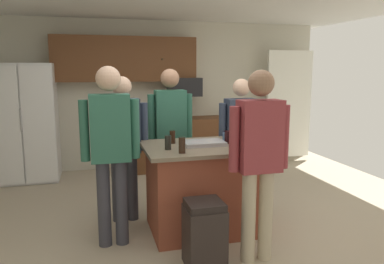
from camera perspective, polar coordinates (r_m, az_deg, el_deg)
The scene contains 20 objects.
floor at distance 4.41m, azimuth -0.97°, elevation -13.98°, with size 7.04×7.04×0.00m, color #B7A88E.
back_wall at distance 6.81m, azimuth -6.73°, elevation 5.63°, with size 6.40×0.10×2.60m, color beige.
french_door_window_panel at distance 7.29m, azimuth 14.51°, elevation 4.07°, with size 0.90×0.06×2.00m, color white.
cabinet_run_upper at distance 6.55m, azimuth -10.11°, elevation 10.87°, with size 2.40×0.38×0.75m.
cabinet_run_lower at distance 6.72m, azimuth -1.12°, elevation -1.68°, with size 1.80×0.63×0.90m.
refrigerator at distance 6.44m, azimuth -24.00°, elevation 1.29°, with size 0.94×0.76×1.85m.
microwave_over_range at distance 6.62m, azimuth -1.19°, elevation 6.88°, with size 0.56×0.40×0.32m, color black.
kitchen_island at distance 4.13m, azimuth 1.09°, elevation -8.47°, with size 1.18×0.96×0.95m.
person_host_foreground at distance 3.40m, azimuth 10.17°, elevation -3.16°, with size 0.57×0.23×1.76m.
person_elder_center at distance 4.34m, azimuth -10.42°, elevation -1.06°, with size 0.57×0.22×1.68m.
person_guest_left at distance 3.73m, azimuth -12.30°, elevation -1.73°, with size 0.57×0.24×1.79m.
person_guest_right at distance 4.74m, azimuth -3.31°, elevation 0.65°, with size 0.57×0.23×1.76m.
person_guest_by_door at distance 4.75m, azimuth 7.36°, elevation -0.38°, with size 0.57×0.22×1.64m.
tumbler_amber at distance 3.80m, azimuth -3.68°, elevation -1.60°, with size 0.07×0.07×0.15m.
glass_dark_ale at distance 4.12m, azimuth 5.44°, elevation -0.77°, with size 0.07×0.07×0.14m.
glass_pilsner at distance 3.63m, azimuth -1.53°, elevation -2.02°, with size 0.07×0.07×0.16m.
mug_blue_stoneware at distance 4.29m, azimuth 5.22°, elevation -0.71°, with size 0.12×0.08×0.09m.
glass_stout_tall at distance 4.11m, azimuth -3.00°, elevation -0.77°, with size 0.06×0.06×0.14m.
serving_tray at distance 4.03m, azimuth 1.76°, elevation -1.69°, with size 0.44×0.30×0.04m.
trash_bin at distance 3.47m, azimuth 1.89°, elevation -15.28°, with size 0.34×0.34×0.61m.
Camera 1 is at (-0.97, -3.92, 1.76)m, focal length 35.01 mm.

